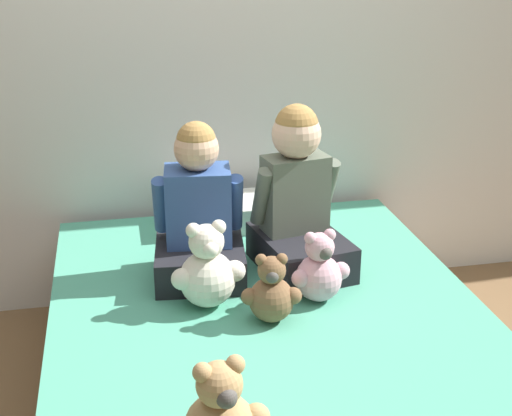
{
  "coord_description": "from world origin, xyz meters",
  "views": [
    {
      "loc": [
        -0.47,
        -1.98,
        1.64
      ],
      "look_at": [
        0.0,
        0.29,
        0.71
      ],
      "focal_mm": 50.0,
      "sensor_mm": 36.0,
      "label": 1
    }
  ],
  "objects_px": {
    "bed": "(273,375)",
    "child_on_right": "(298,203)",
    "teddy_bear_between_children": "(271,293)",
    "child_on_left": "(199,216)",
    "pillow_at_headboard": "(232,212)",
    "teddy_bear_held_by_left_child": "(207,271)",
    "teddy_bear_held_by_right_child": "(319,271)"
  },
  "relations": [
    {
      "from": "teddy_bear_between_children",
      "to": "pillow_at_headboard",
      "type": "xyz_separation_m",
      "value": [
        0.01,
        0.81,
        -0.04
      ]
    },
    {
      "from": "child_on_left",
      "to": "teddy_bear_held_by_right_child",
      "type": "xyz_separation_m",
      "value": [
        0.37,
        -0.27,
        -0.13
      ]
    },
    {
      "from": "bed",
      "to": "child_on_left",
      "type": "distance_m",
      "value": 0.61
    },
    {
      "from": "teddy_bear_held_by_right_child",
      "to": "bed",
      "type": "bearing_deg",
      "value": -161.24
    },
    {
      "from": "child_on_right",
      "to": "teddy_bear_held_by_left_child",
      "type": "relative_size",
      "value": 2.03
    },
    {
      "from": "child_on_left",
      "to": "teddy_bear_held_by_right_child",
      "type": "bearing_deg",
      "value": -29.15
    },
    {
      "from": "teddy_bear_held_by_right_child",
      "to": "teddy_bear_held_by_left_child",
      "type": "bearing_deg",
      "value": 163.54
    },
    {
      "from": "child_on_right",
      "to": "teddy_bear_between_children",
      "type": "distance_m",
      "value": 0.44
    },
    {
      "from": "bed",
      "to": "child_on_right",
      "type": "xyz_separation_m",
      "value": [
        0.17,
        0.37,
        0.47
      ]
    },
    {
      "from": "bed",
      "to": "teddy_bear_between_children",
      "type": "bearing_deg",
      "value": 171.0
    },
    {
      "from": "teddy_bear_between_children",
      "to": "bed",
      "type": "bearing_deg",
      "value": -0.05
    },
    {
      "from": "bed",
      "to": "teddy_bear_held_by_right_child",
      "type": "distance_m",
      "value": 0.39
    },
    {
      "from": "teddy_bear_held_by_left_child",
      "to": "teddy_bear_held_by_right_child",
      "type": "height_order",
      "value": "teddy_bear_held_by_left_child"
    },
    {
      "from": "child_on_left",
      "to": "pillow_at_headboard",
      "type": "relative_size",
      "value": 1.06
    },
    {
      "from": "child_on_left",
      "to": "teddy_bear_held_by_left_child",
      "type": "relative_size",
      "value": 1.89
    },
    {
      "from": "bed",
      "to": "child_on_right",
      "type": "distance_m",
      "value": 0.62
    },
    {
      "from": "child_on_right",
      "to": "pillow_at_headboard",
      "type": "height_order",
      "value": "child_on_right"
    },
    {
      "from": "teddy_bear_held_by_right_child",
      "to": "pillow_at_headboard",
      "type": "bearing_deg",
      "value": 93.82
    },
    {
      "from": "child_on_left",
      "to": "teddy_bear_held_by_right_child",
      "type": "height_order",
      "value": "child_on_left"
    },
    {
      "from": "bed",
      "to": "teddy_bear_between_children",
      "type": "relative_size",
      "value": 8.29
    },
    {
      "from": "child_on_left",
      "to": "pillow_at_headboard",
      "type": "height_order",
      "value": "child_on_left"
    },
    {
      "from": "bed",
      "to": "pillow_at_headboard",
      "type": "height_order",
      "value": "pillow_at_headboard"
    },
    {
      "from": "child_on_left",
      "to": "teddy_bear_between_children",
      "type": "xyz_separation_m",
      "value": [
        0.19,
        -0.37,
        -0.13
      ]
    },
    {
      "from": "bed",
      "to": "child_on_right",
      "type": "height_order",
      "value": "child_on_right"
    },
    {
      "from": "child_on_right",
      "to": "bed",
      "type": "bearing_deg",
      "value": -125.96
    },
    {
      "from": "teddy_bear_between_children",
      "to": "pillow_at_headboard",
      "type": "relative_size",
      "value": 0.43
    },
    {
      "from": "bed",
      "to": "teddy_bear_held_by_left_child",
      "type": "xyz_separation_m",
      "value": [
        -0.2,
        0.14,
        0.34
      ]
    },
    {
      "from": "teddy_bear_held_by_left_child",
      "to": "teddy_bear_held_by_right_child",
      "type": "bearing_deg",
      "value": -13.1
    },
    {
      "from": "teddy_bear_between_children",
      "to": "teddy_bear_held_by_left_child",
      "type": "bearing_deg",
      "value": 152.4
    },
    {
      "from": "child_on_left",
      "to": "child_on_right",
      "type": "height_order",
      "value": "child_on_right"
    },
    {
      "from": "teddy_bear_held_by_left_child",
      "to": "teddy_bear_between_children",
      "type": "height_order",
      "value": "teddy_bear_held_by_left_child"
    },
    {
      "from": "teddy_bear_held_by_left_child",
      "to": "pillow_at_headboard",
      "type": "xyz_separation_m",
      "value": [
        0.2,
        0.67,
        -0.07
      ]
    }
  ]
}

